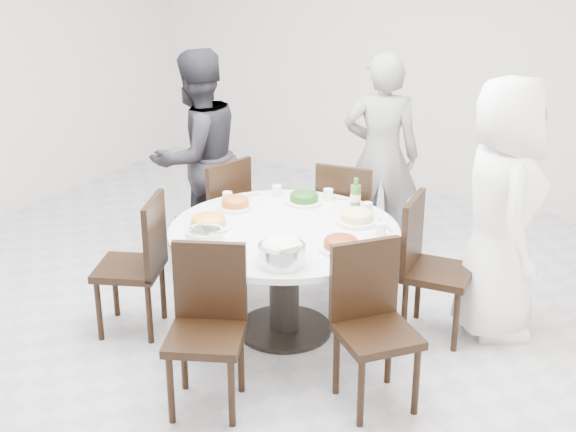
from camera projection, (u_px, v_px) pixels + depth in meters
The scene contains 22 objects.
floor at pixel (254, 308), 5.75m from camera, with size 6.00×6.00×0.01m, color silver.
wall_back at pixel (419, 50), 7.66m from camera, with size 6.00×0.01×2.80m, color silver.
dining_table at pixel (284, 281), 5.31m from camera, with size 1.50×1.50×0.75m, color white.
chair_ne at pixel (439, 270), 5.24m from camera, with size 0.42×0.42×0.95m, color black.
chair_n at pixel (350, 219), 6.07m from camera, with size 0.42×0.42×0.95m, color black.
chair_nw at pixel (213, 216), 6.13m from camera, with size 0.42×0.42×0.95m, color black.
chair_sw at pixel (129, 265), 5.31m from camera, with size 0.42×0.42×0.95m, color black.
chair_s at pixel (205, 334), 4.46m from camera, with size 0.42×0.42×0.95m, color black.
chair_se at pixel (377, 331), 4.49m from camera, with size 0.42×0.42×0.95m, color black.
diner_right at pixel (502, 209), 5.16m from camera, with size 0.85×0.55×1.74m, color white.
diner_middle at pixel (381, 156), 6.38m from camera, with size 0.61×0.40×1.66m, color black.
diner_left at pixel (197, 157), 6.30m from camera, with size 0.82×0.64×1.70m, color black.
dish_greens at pixel (304, 199), 5.59m from camera, with size 0.25×0.25×0.07m, color white.
dish_pale at pixel (357, 217), 5.26m from camera, with size 0.28×0.28×0.08m, color white.
dish_orange at pixel (235, 204), 5.50m from camera, with size 0.24×0.24×0.07m, color white.
dish_redbrown at pixel (341, 245), 4.84m from camera, with size 0.27×0.27×0.07m, color white.
dish_tofu at pixel (209, 223), 5.17m from camera, with size 0.29×0.29×0.08m, color white.
rice_bowl at pixel (282, 255), 4.65m from camera, with size 0.28×0.28×0.12m, color silver.
soup_bowl at pixel (205, 235), 4.98m from camera, with size 0.24×0.24×0.07m, color white.
beverage_bottle at pixel (356, 195), 5.42m from camera, with size 0.07×0.07×0.24m, color #31692A.
tea_cups at pixel (331, 195), 5.65m from camera, with size 0.07×0.07×0.08m, color white.
chopsticks at pixel (329, 197), 5.72m from camera, with size 0.24×0.04×0.01m, color tan, non-canonical shape.
Camera 1 is at (2.76, -4.31, 2.71)m, focal length 50.00 mm.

